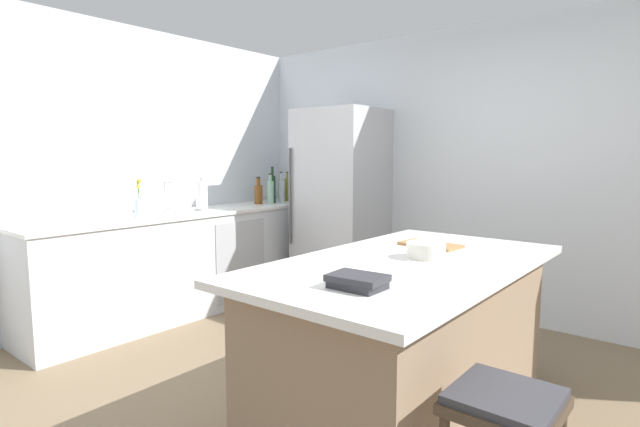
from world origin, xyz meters
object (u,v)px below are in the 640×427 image
Objects in this scene: cookbook_stack at (357,281)px; sink_faucet at (166,196)px; paper_towel_roll at (202,196)px; vinegar_bottle at (282,193)px; mixing_bowl at (426,250)px; soda_bottle at (281,191)px; cutting_board at (430,245)px; refrigerator at (341,205)px; flower_vase at (140,205)px; bar_stool at (504,424)px; gin_bottle at (270,191)px; olive_oil_bottle at (287,189)px; kitchen_island at (406,342)px; whiskey_bottle at (258,193)px; wine_bottle at (272,188)px.

sink_faucet is at bearing 161.94° from cookbook_stack.
vinegar_bottle is (-0.02, 1.13, -0.03)m from paper_towel_roll.
sink_faucet reaches higher than mixing_bowl.
soda_bottle is 2.69m from cutting_board.
paper_towel_roll is 0.92× the size of soda_bottle.
vinegar_bottle is at bearing 176.08° from refrigerator.
flower_vase is 0.88× the size of cutting_board.
bar_stool is at bearing -46.84° from mixing_bowl.
refrigerator is at bearing 16.05° from gin_bottle.
olive_oil_bottle is 3.15m from mixing_bowl.
flower_vase is (-2.55, -0.03, 0.58)m from kitchen_island.
flower_vase is at bearing -92.37° from gin_bottle.
gin_bottle is (0.10, -0.28, 0.04)m from vinegar_bottle.
cutting_board is at bearing -26.51° from soda_bottle.
bar_stool is 1.09m from mixing_bowl.
refrigerator is at bearing 63.98° from flower_vase.
soda_bottle is (0.07, 1.02, -0.00)m from paper_towel_roll.
whiskey_bottle is at bearing 90.86° from flower_vase.
paper_towel_roll is 0.85m from gin_bottle.
sink_faucet is at bearing -96.11° from gin_bottle.
olive_oil_bottle reaches higher than mixing_bowl.
refrigerator is 6.36× the size of sink_faucet.
flower_vase is 1.58m from wine_bottle.
bar_stool is 1.65× the size of wine_bottle.
refrigerator is 7.77× the size of vinegar_bottle.
flower_vase is at bearing -89.14° from whiskey_bottle.
paper_towel_roll is at bearing 175.84° from cutting_board.
gin_bottle is (-2.49, 1.47, 0.61)m from kitchen_island.
sink_faucet is 1.57m from olive_oil_bottle.
flower_vase is at bearing -91.88° from soda_bottle.
wine_bottle is at bearing 140.72° from cookbook_stack.
olive_oil_bottle reaches higher than vinegar_bottle.
sink_faucet is 2.54m from cutting_board.
whiskey_bottle is (-3.30, 1.98, 0.52)m from bar_stool.
kitchen_island is at bearing -35.48° from olive_oil_bottle.
olive_oil_bottle is at bearing 170.10° from refrigerator.
cookbook_stack is (2.61, -2.26, -0.13)m from soda_bottle.
paper_towel_roll is 0.93× the size of olive_oil_bottle.
paper_towel_roll is at bearing -91.72° from wine_bottle.
vinegar_bottle reaches higher than bar_stool.
whiskey_bottle is at bearing -105.53° from soda_bottle.
kitchen_island is at bearing -78.43° from cutting_board.
kitchen_island is 0.51m from mixing_bowl.
refrigerator is 5.14× the size of cutting_board.
whiskey_bottle is (-0.08, -0.27, -0.02)m from soda_bottle.
soda_bottle is at bearing 139.07° from cookbook_stack.
gin_bottle is 0.88× the size of cutting_board.
flower_vase is 1.12× the size of whiskey_bottle.
paper_towel_roll is 0.75m from whiskey_bottle.
soda_bottle is at bearing 92.34° from gin_bottle.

